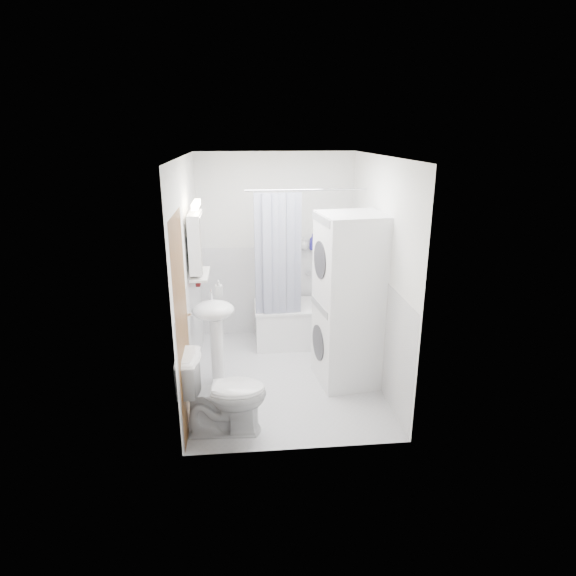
{
  "coord_description": "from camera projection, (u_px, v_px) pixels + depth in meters",
  "views": [
    {
      "loc": [
        -0.44,
        -4.81,
        2.63
      ],
      "look_at": [
        0.04,
        0.15,
        1.0
      ],
      "focal_mm": 30.0,
      "sensor_mm": 36.0,
      "label": 1
    }
  ],
  "objects": [
    {
      "name": "shampoo_a",
      "position": [
        303.0,
        245.0,
        6.24
      ],
      "size": [
        0.13,
        0.17,
        0.13
      ],
      "primitive_type": "imported",
      "color": "gray",
      "rests_on": "shower_caddy"
    },
    {
      "name": "medicine_cabinet",
      "position": [
        197.0,
        240.0,
        4.94
      ],
      "size": [
        0.13,
        0.5,
        0.71
      ],
      "color": "white",
      "rests_on": "room_walls"
    },
    {
      "name": "washer_dryer",
      "position": [
        350.0,
        301.0,
        5.08
      ],
      "size": [
        0.74,
        0.73,
        1.85
      ],
      "rotation": [
        0.0,
        0.0,
        0.13
      ],
      "color": "white",
      "rests_on": "ground"
    },
    {
      "name": "door",
      "position": [
        190.0,
        314.0,
        4.49
      ],
      "size": [
        0.05,
        2.0,
        2.0
      ],
      "color": "brown",
      "rests_on": "ground"
    },
    {
      "name": "curtain_rod",
      "position": [
        312.0,
        190.0,
        5.45
      ],
      "size": [
        1.54,
        0.02,
        0.02
      ],
      "primitive_type": "cylinder",
      "rotation": [
        0.0,
        1.57,
        0.0
      ],
      "color": "silver",
      "rests_on": "room_walls"
    },
    {
      "name": "bathtub",
      "position": [
        307.0,
        321.0,
        6.23
      ],
      "size": [
        1.36,
        0.64,
        0.52
      ],
      "color": "white",
      "rests_on": "ground"
    },
    {
      "name": "tub_spout",
      "position": [
        319.0,
        273.0,
        6.39
      ],
      "size": [
        0.04,
        0.12,
        0.04
      ],
      "primitive_type": "cylinder",
      "rotation": [
        1.57,
        0.0,
        0.0
      ],
      "color": "silver",
      "rests_on": "room_walls"
    },
    {
      "name": "towel",
      "position": [
        197.0,
        248.0,
        5.33
      ],
      "size": [
        0.07,
        0.33,
        0.79
      ],
      "color": "#60180C",
      "rests_on": "room_walls"
    },
    {
      "name": "shampoo_b",
      "position": [
        312.0,
        247.0,
        6.26
      ],
      "size": [
        0.08,
        0.21,
        0.08
      ],
      "primitive_type": "imported",
      "color": "navy",
      "rests_on": "shower_caddy"
    },
    {
      "name": "shower_curtain",
      "position": [
        278.0,
        255.0,
        5.64
      ],
      "size": [
        0.55,
        0.02,
        1.45
      ],
      "color": "#141C47",
      "rests_on": "curtain_rod"
    },
    {
      "name": "sink",
      "position": [
        215.0,
        323.0,
        5.07
      ],
      "size": [
        0.44,
        0.37,
        1.04
      ],
      "color": "white",
      "rests_on": "ground"
    },
    {
      "name": "soap_pump",
      "position": [
        219.0,
        292.0,
        5.29
      ],
      "size": [
        0.08,
        0.17,
        0.08
      ],
      "primitive_type": "imported",
      "color": "gray",
      "rests_on": "sink"
    },
    {
      "name": "wainscot",
      "position": [
        283.0,
        318.0,
        5.5
      ],
      "size": [
        1.98,
        2.58,
        2.58
      ],
      "color": "white",
      "rests_on": "ground"
    },
    {
      "name": "shelf_cup",
      "position": [
        201.0,
        265.0,
        5.14
      ],
      "size": [
        0.1,
        0.09,
        0.1
      ],
      "primitive_type": "imported",
      "color": "gray",
      "rests_on": "shelf"
    },
    {
      "name": "toilet",
      "position": [
        223.0,
        393.0,
        4.32
      ],
      "size": [
        0.8,
        0.47,
        0.77
      ],
      "primitive_type": "imported",
      "rotation": [
        0.0,
        0.0,
        1.53
      ],
      "color": "white",
      "rests_on": "ground"
    },
    {
      "name": "shelf",
      "position": [
        200.0,
        274.0,
        5.05
      ],
      "size": [
        0.18,
        0.54,
        0.02
      ],
      "primitive_type": "cube",
      "color": "silver",
      "rests_on": "room_walls"
    },
    {
      "name": "room_walls",
      "position": [
        285.0,
        248.0,
        4.95
      ],
      "size": [
        2.6,
        2.6,
        2.6
      ],
      "color": "white",
      "rests_on": "ground"
    },
    {
      "name": "shelf_bottle",
      "position": [
        199.0,
        274.0,
        4.89
      ],
      "size": [
        0.07,
        0.18,
        0.07
      ],
      "primitive_type": "imported",
      "color": "gray",
      "rests_on": "shelf"
    },
    {
      "name": "floor",
      "position": [
        285.0,
        377.0,
        5.41
      ],
      "size": [
        2.6,
        2.6,
        0.0
      ],
      "primitive_type": "plane",
      "color": "silver",
      "rests_on": "ground"
    },
    {
      "name": "shower_caddy",
      "position": [
        324.0,
        250.0,
        6.29
      ],
      "size": [
        0.22,
        0.06,
        0.02
      ],
      "primitive_type": "cube",
      "color": "silver",
      "rests_on": "room_walls"
    }
  ]
}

